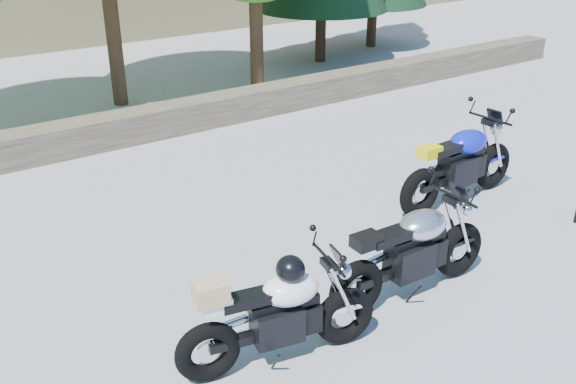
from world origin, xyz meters
name	(u,v)px	position (x,y,z in m)	size (l,w,h in m)	color
ground	(328,297)	(0.00, 0.00, 0.00)	(90.00, 90.00, 0.00)	#939499
stone_wall	(122,128)	(0.00, 5.50, 0.25)	(22.00, 0.55, 0.50)	#463B2F
silver_bike	(413,253)	(0.72, -0.44, 0.49)	(2.01, 0.64, 1.01)	black
white_bike	(278,313)	(-0.97, -0.52, 0.50)	(1.84, 0.65, 1.03)	black
blue_bike	(460,165)	(2.82, 0.81, 0.52)	(2.13, 0.68, 1.07)	black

